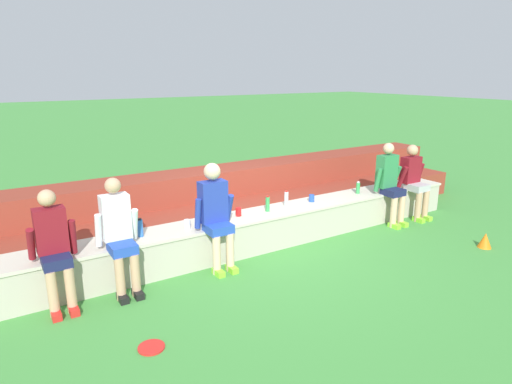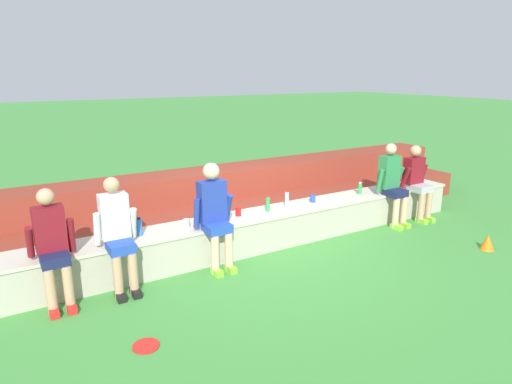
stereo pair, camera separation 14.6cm
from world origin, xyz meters
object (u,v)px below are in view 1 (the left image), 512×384
at_px(person_far_left, 54,247).
at_px(frisbee, 151,347).
at_px(water_bottle_center_gap, 140,228).
at_px(person_far_right, 414,179).
at_px(water_bottle_near_left, 358,188).
at_px(person_right_of_center, 390,181).
at_px(person_center, 216,212).
at_px(plastic_cup_left_end, 187,224).
at_px(person_left_of_center, 119,233).
at_px(water_bottle_near_right, 268,204).
at_px(water_bottle_mid_left, 286,199).
at_px(plastic_cup_middle, 312,198).
at_px(sports_cone, 485,240).
at_px(plastic_cup_right_end, 238,212).

height_order(person_far_left, frisbee, person_far_left).
height_order(water_bottle_center_gap, frisbee, water_bottle_center_gap).
bearing_deg(person_far_right, water_bottle_near_left, 163.38).
height_order(person_right_of_center, person_far_right, person_right_of_center).
distance_m(person_far_left, person_far_right, 6.14).
relative_size(person_center, plastic_cup_left_end, 11.66).
distance_m(person_far_left, person_left_of_center, 0.73).
xyz_separation_m(water_bottle_near_right, frisbee, (-2.49, -1.66, -0.66)).
bearing_deg(plastic_cup_left_end, water_bottle_mid_left, 3.20).
relative_size(person_center, plastic_cup_middle, 12.26).
xyz_separation_m(water_bottle_near_left, frisbee, (-4.43, -1.67, -0.64)).
relative_size(person_left_of_center, water_bottle_near_left, 6.63).
relative_size(person_far_right, water_bottle_near_right, 5.40).
xyz_separation_m(water_bottle_near_left, plastic_cup_left_end, (-3.31, -0.06, -0.04)).
bearing_deg(water_bottle_near_left, plastic_cup_left_end, -178.91).
bearing_deg(person_center, person_far_right, 0.12).
xyz_separation_m(water_bottle_near_right, plastic_cup_middle, (0.91, 0.04, -0.06)).
bearing_deg(sports_cone, person_far_left, 164.73).
xyz_separation_m(person_left_of_center, sports_cone, (5.16, -1.62, -0.64)).
bearing_deg(person_center, plastic_cup_right_end, 32.96).
bearing_deg(plastic_cup_left_end, sports_cone, -24.17).
bearing_deg(plastic_cup_middle, plastic_cup_left_end, -177.60).
distance_m(person_left_of_center, sports_cone, 5.44).
bearing_deg(water_bottle_mid_left, water_bottle_near_right, -173.32).
bearing_deg(person_center, plastic_cup_left_end, 138.21).
xyz_separation_m(person_far_left, water_bottle_near_left, (5.04, 0.32, -0.09)).
relative_size(person_far_left, plastic_cup_right_end, 10.85).
relative_size(plastic_cup_right_end, plastic_cup_left_end, 1.02).
height_order(person_center, water_bottle_near_left, person_center).
bearing_deg(frisbee, sports_cone, -2.81).
distance_m(person_left_of_center, person_right_of_center, 4.77).
distance_m(person_right_of_center, water_bottle_near_left, 0.57).
bearing_deg(plastic_cup_middle, plastic_cup_right_end, 179.98).
relative_size(person_far_right, sports_cone, 5.79).
distance_m(person_center, water_bottle_near_right, 1.12).
relative_size(person_far_left, person_center, 0.94).
bearing_deg(water_bottle_near_left, plastic_cup_middle, 178.17).
xyz_separation_m(person_center, water_bottle_center_gap, (-0.95, 0.31, -0.13)).
bearing_deg(plastic_cup_left_end, plastic_cup_middle, 2.40).
bearing_deg(water_bottle_near_right, frisbee, -146.31).
bearing_deg(person_far_right, water_bottle_near_right, 174.05).
distance_m(water_bottle_near_right, plastic_cup_right_end, 0.50).
height_order(person_far_right, sports_cone, person_far_right).
bearing_deg(person_left_of_center, person_far_right, -0.17).
relative_size(person_far_right, frisbee, 5.08).
bearing_deg(frisbee, plastic_cup_right_end, 40.52).
xyz_separation_m(water_bottle_near_left, plastic_cup_right_end, (-2.44, 0.03, -0.04)).
height_order(person_center, person_right_of_center, person_center).
height_order(water_bottle_mid_left, water_bottle_near_left, water_bottle_mid_left).
bearing_deg(water_bottle_mid_left, plastic_cup_middle, -0.31).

